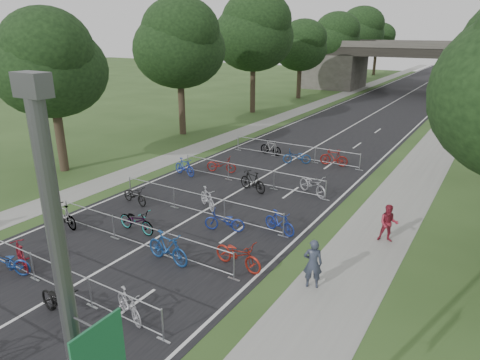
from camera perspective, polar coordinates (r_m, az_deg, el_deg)
name	(u,v)px	position (r m, az deg, el deg)	size (l,w,h in m)	color
road	(383,108)	(52.35, 18.51, 9.06)	(11.00, 140.00, 0.01)	black
sidewalk_right	(460,115)	(51.13, 27.26, 7.69)	(3.00, 140.00, 0.01)	gray
sidewalk_left	(321,103)	(54.54, 10.77, 10.10)	(2.00, 140.00, 0.01)	gray
lane_markings	(383,108)	(52.35, 18.50, 9.06)	(0.12, 140.00, 0.00)	silver
overpass_bridge	(413,67)	(66.52, 22.10, 13.76)	(31.00, 8.00, 7.05)	#42403B
tree_left_0	(50,66)	(28.40, -24.00, 13.67)	(6.72, 6.72, 10.25)	#33261C
tree_left_1	(179,46)	(36.56, -8.08, 17.31)	(7.56, 7.56, 11.53)	#33261C
tree_left_2	(254,34)	(46.43, 1.85, 18.90)	(8.40, 8.40, 12.81)	#33261C
tree_left_3	(301,47)	(57.17, 8.14, 17.20)	(6.72, 6.72, 10.25)	#33261C
tree_left_4	(335,38)	(68.28, 12.50, 17.97)	(7.56, 7.56, 11.53)	#33261C
tree_left_5	(359,32)	(79.66, 15.64, 18.47)	(8.40, 8.40, 12.81)	#33261C
tree_left_6	(377,41)	(91.23, 17.85, 17.28)	(6.72, 6.72, 10.25)	#33261C
barrier_row_2	(60,279)	(16.13, -22.88, -12.03)	(9.70, 0.08, 1.10)	#AAADB3
barrier_row_3	(140,236)	(18.20, -13.23, -7.22)	(9.70, 0.08, 1.10)	#AAADB3
barrier_row_4	(198,204)	(20.92, -5.57, -3.16)	(9.70, 0.08, 1.10)	#AAADB3
barrier_row_5	(250,176)	(24.80, 1.40, 0.60)	(9.70, 0.08, 1.10)	#AAADB3
barrier_row_6	(294,152)	(29.91, 7.25, 3.76)	(9.70, 0.08, 1.10)	#AAADB3
bike_8	(5,262)	(18.08, -28.89, -9.58)	(0.69, 1.99, 1.04)	navy
bike_9	(21,256)	(18.25, -27.16, -8.99)	(0.50, 1.75, 1.05)	maroon
bike_10	(59,304)	(14.82, -22.96, -14.93)	(0.75, 2.15, 1.13)	black
bike_11	(129,305)	(14.18, -14.62, -15.86)	(0.48, 1.68, 1.01)	#A3A2A9
bike_12	(64,216)	(21.04, -22.42, -4.43)	(0.53, 1.88, 1.13)	#AAADB3
bike_13	(136,221)	(19.57, -13.64, -5.33)	(0.72, 2.06, 1.08)	#AAADB3
bike_14	(168,248)	(16.85, -9.63, -8.92)	(0.59, 2.09, 1.26)	navy
bike_15	(238,255)	(16.31, -0.24, -9.91)	(0.75, 2.14, 1.12)	maroon
bike_16	(135,195)	(22.71, -13.85, -2.00)	(0.62, 1.79, 0.94)	black
bike_17	(207,198)	(21.55, -4.37, -2.46)	(0.50, 1.78, 1.07)	#AEAFB6
bike_18	(224,221)	(19.15, -2.08, -5.51)	(0.64, 1.83, 0.96)	navy
bike_19	(280,222)	(19.02, 5.30, -5.66)	(0.48, 1.71, 1.03)	navy
bike_20	(185,167)	(26.60, -7.40, 1.73)	(0.50, 1.78, 1.07)	#1C339B
bike_21	(221,165)	(26.97, -2.50, 2.06)	(0.67, 1.91, 1.01)	maroon
bike_22	(253,181)	(23.71, 1.71, -0.20)	(0.55, 1.95, 1.17)	black
bike_23	(313,185)	(23.58, 9.67, -0.64)	(0.75, 2.15, 1.13)	#9D9DA4
bike_25	(271,148)	(30.86, 4.12, 4.32)	(0.50, 1.75, 1.05)	#AAADB3
bike_26	(297,157)	(28.94, 7.59, 3.09)	(0.65, 1.86, 0.98)	navy
bike_27	(334,158)	(28.92, 12.42, 2.93)	(0.52, 1.85, 1.11)	maroon
pedestrian_a	(313,264)	(15.24, 9.68, -10.95)	(0.67, 0.44, 1.83)	#303648
pedestrian_b	(388,224)	(19.15, 19.19, -5.52)	(0.80, 0.62, 1.65)	maroon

